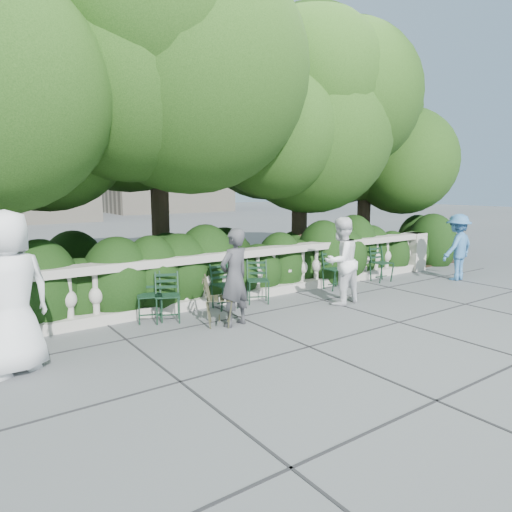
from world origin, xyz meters
TOP-DOWN VIEW (x-y plane):
  - ground at (0.00, 0.00)m, footprint 90.00×90.00m
  - balustrade at (0.00, 1.80)m, footprint 12.00×0.44m
  - shrub_hedge at (0.00, 3.00)m, footprint 15.00×2.60m
  - tree_canopy at (0.69, 3.19)m, footprint 15.04×6.52m
  - chair_a at (-1.67, 1.13)m, footprint 0.59×0.61m
  - chair_b at (-1.90, 1.30)m, footprint 0.58×0.60m
  - chair_c at (0.26, 1.27)m, footprint 0.62×0.63m
  - chair_d at (-0.39, 1.28)m, footprint 0.45×0.49m
  - chair_e at (3.85, 1.18)m, footprint 0.49×0.52m
  - chair_f at (2.38, 1.24)m, footprint 0.46×0.50m
  - chair_weathered at (-0.89, 0.53)m, footprint 0.64×0.62m
  - person_businessman at (-4.00, 0.41)m, footprint 1.11×0.89m
  - person_woman_grey at (-0.81, 0.46)m, footprint 0.65×0.50m
  - person_casual_man at (1.58, 0.45)m, footprint 0.86×0.69m
  - person_older_blue at (5.49, 0.42)m, footprint 1.05×0.64m

SIDE VIEW (x-z plane):
  - ground at x=0.00m, z-range 0.00..0.00m
  - shrub_hedge at x=0.00m, z-range -0.85..0.85m
  - chair_a at x=-1.67m, z-range -0.42..0.42m
  - chair_b at x=-1.90m, z-range -0.42..0.42m
  - chair_c at x=0.26m, z-range -0.42..0.42m
  - chair_d at x=-0.39m, z-range -0.42..0.42m
  - chair_e at x=3.85m, z-range -0.42..0.42m
  - chair_f at x=2.38m, z-range -0.42..0.42m
  - chair_weathered at x=-0.89m, z-range -0.42..0.42m
  - balustrade at x=0.00m, z-range -0.01..0.99m
  - person_older_blue at x=5.49m, z-range 0.00..1.59m
  - person_woman_grey at x=-0.81m, z-range 0.00..1.59m
  - person_casual_man at x=1.58m, z-range 0.00..1.66m
  - person_businessman at x=-4.00m, z-range 0.00..1.98m
  - tree_canopy at x=0.69m, z-range 0.57..7.35m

